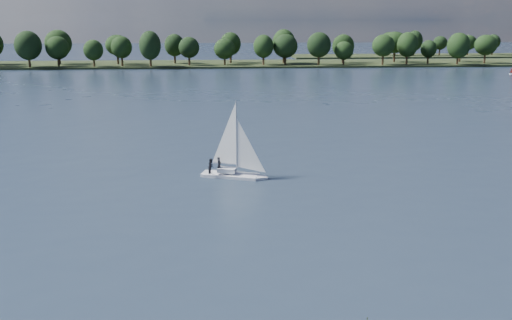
# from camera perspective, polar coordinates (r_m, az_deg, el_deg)

# --- Properties ---
(ground) EXTENTS (700.00, 700.00, 0.00)m
(ground) POSITION_cam_1_polar(r_m,az_deg,el_deg) (134.57, -8.13, 5.79)
(ground) COLOR #233342
(ground) RESTS_ON ground
(far_shore) EXTENTS (660.00, 40.00, 1.50)m
(far_shore) POSITION_cam_1_polar(r_m,az_deg,el_deg) (245.87, -6.55, 9.42)
(far_shore) COLOR black
(far_shore) RESTS_ON ground
(far_shore_back) EXTENTS (220.00, 30.00, 1.40)m
(far_shore_back) POSITION_cam_1_polar(r_m,az_deg,el_deg) (330.34, 23.16, 9.53)
(far_shore_back) COLOR black
(far_shore_back) RESTS_ON ground
(sailboat) EXTENTS (7.71, 4.41, 9.80)m
(sailboat) POSITION_cam_1_polar(r_m,az_deg,el_deg) (68.26, -2.57, 0.48)
(sailboat) COLOR silver
(sailboat) RESTS_ON ground
(treeline) EXTENTS (562.55, 73.74, 18.11)m
(treeline) POSITION_cam_1_polar(r_m,az_deg,el_deg) (242.35, -9.32, 11.16)
(treeline) COLOR black
(treeline) RESTS_ON ground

